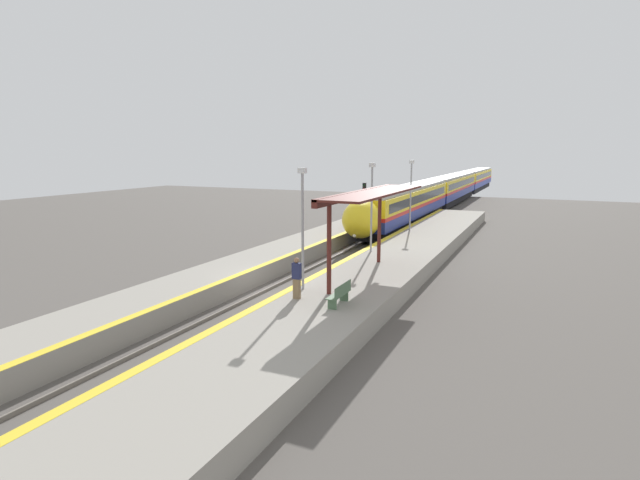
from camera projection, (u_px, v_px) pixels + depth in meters
The scene contains 13 objects.
ground_plane at pixel (276, 295), 24.83m from camera, with size 120.00×120.00×0.00m, color #56514C.
rail_left at pixel (264, 291), 25.12m from camera, with size 0.08×90.00×0.15m, color slate.
rail_right at pixel (289, 295), 24.52m from camera, with size 0.08×90.00×0.15m, color slate.
train at pixel (451, 188), 66.48m from camera, with size 2.74×73.01×3.81m.
platform_right at pixel (350, 294), 23.14m from camera, with size 4.63×64.00×0.98m.
platform_left at pixel (222, 278), 26.09m from camera, with size 3.34×64.00×0.98m.
platform_bench at pixel (340, 294), 19.83m from camera, with size 0.44×1.64×0.89m.
person_waiting at pixel (297, 277), 20.66m from camera, with size 0.36×0.23×1.75m.
railway_signal at pixel (364, 203), 42.29m from camera, with size 0.28×0.28×4.40m.
lamppost_near at pixel (303, 221), 21.74m from camera, with size 0.36×0.20×5.37m.
lamppost_mid at pixel (372, 201), 30.05m from camera, with size 0.36×0.20×5.37m.
lamppost_far at pixel (411, 191), 38.36m from camera, with size 0.36×0.20×5.37m.
station_canopy at pixel (369, 197), 23.68m from camera, with size 2.02×9.87×4.21m.
Camera 1 is at (11.98, -20.87, 7.05)m, focal length 28.00 mm.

